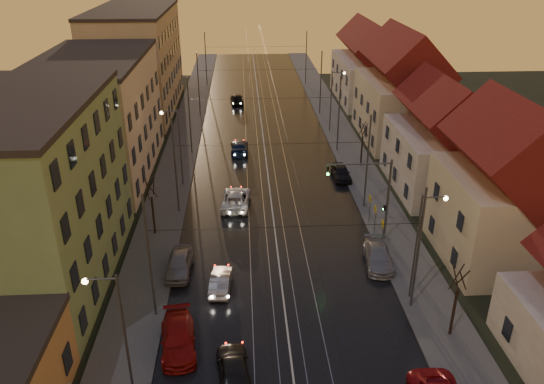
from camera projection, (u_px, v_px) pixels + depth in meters
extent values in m
cube|color=black|center=(265.00, 149.00, 63.66)|extent=(16.00, 120.00, 0.04)
cube|color=#4C4C4C|center=(181.00, 150.00, 63.12)|extent=(4.00, 120.00, 0.15)
cube|color=#4C4C4C|center=(347.00, 147.00, 64.15)|extent=(4.00, 120.00, 0.15)
cube|color=gray|center=(246.00, 149.00, 63.53)|extent=(0.06, 120.00, 0.03)
cube|color=gray|center=(258.00, 149.00, 63.60)|extent=(0.06, 120.00, 0.03)
cube|color=gray|center=(271.00, 149.00, 63.68)|extent=(0.06, 120.00, 0.03)
cube|color=gray|center=(283.00, 148.00, 63.76)|extent=(0.06, 120.00, 0.03)
cube|color=#6F8E5A|center=(27.00, 199.00, 36.52)|extent=(10.00, 18.00, 13.00)
cube|color=beige|center=(98.00, 119.00, 54.79)|extent=(10.00, 20.00, 12.00)
cube|color=tan|center=(137.00, 62.00, 76.04)|extent=(10.00, 24.00, 14.00)
cube|color=beige|center=(501.00, 217.00, 40.47)|extent=(8.50, 10.00, 7.00)
pyramid|color=#561314|center=(515.00, 151.00, 38.17)|extent=(8.67, 10.20, 3.80)
cube|color=beige|center=(441.00, 160.00, 52.42)|extent=(9.00, 12.00, 6.00)
pyramid|color=#561314|center=(448.00, 115.00, 50.46)|extent=(9.18, 12.24, 3.20)
cube|color=beige|center=(400.00, 110.00, 65.65)|extent=(9.00, 14.00, 7.50)
pyramid|color=#561314|center=(405.00, 63.00, 63.20)|extent=(9.18, 14.28, 4.00)
cube|color=beige|center=(368.00, 80.00, 82.12)|extent=(9.00, 16.00, 6.50)
pyramid|color=#561314|center=(370.00, 47.00, 79.98)|extent=(9.18, 16.32, 3.50)
cylinder|color=#595B60|center=(149.00, 258.00, 33.31)|extent=(0.16, 0.16, 9.00)
cylinder|color=#595B60|center=(418.00, 250.00, 34.20)|extent=(0.16, 0.16, 9.00)
cylinder|color=#595B60|center=(175.00, 167.00, 46.86)|extent=(0.16, 0.16, 9.00)
cylinder|color=#595B60|center=(367.00, 163.00, 47.74)|extent=(0.16, 0.16, 9.00)
cylinder|color=#595B60|center=(190.00, 117.00, 60.40)|extent=(0.16, 0.16, 9.00)
cylinder|color=#595B60|center=(339.00, 114.00, 61.29)|extent=(0.16, 0.16, 9.00)
cylinder|color=#595B60|center=(199.00, 85.00, 73.95)|extent=(0.16, 0.16, 9.00)
cylinder|color=#595B60|center=(321.00, 83.00, 74.83)|extent=(0.16, 0.16, 9.00)
cylinder|color=#595B60|center=(206.00, 59.00, 90.20)|extent=(0.16, 0.16, 9.00)
cylinder|color=#595B60|center=(306.00, 58.00, 91.09)|extent=(0.16, 0.16, 9.00)
cylinder|color=#595B60|center=(126.00, 340.00, 27.20)|extent=(0.14, 0.14, 8.00)
cylinder|color=#595B60|center=(100.00, 279.00, 25.53)|extent=(1.60, 0.10, 0.10)
sphere|color=#FFD88C|center=(85.00, 281.00, 25.54)|extent=(0.32, 0.32, 0.32)
cylinder|color=#595B60|center=(416.00, 249.00, 35.32)|extent=(0.14, 0.14, 8.00)
cylinder|color=#595B60|center=(435.00, 197.00, 33.74)|extent=(1.60, 0.10, 0.10)
sphere|color=#FFD88C|center=(446.00, 198.00, 33.82)|extent=(0.32, 0.32, 0.32)
cylinder|color=#595B60|center=(180.00, 149.00, 52.48)|extent=(0.14, 0.14, 8.00)
cylinder|color=#595B60|center=(169.00, 112.00, 50.82)|extent=(1.60, 0.10, 0.10)
sphere|color=#FFD88C|center=(161.00, 113.00, 50.82)|extent=(0.32, 0.32, 0.32)
cylinder|color=#595B60|center=(331.00, 102.00, 67.83)|extent=(0.14, 0.14, 8.00)
cylinder|color=#595B60|center=(339.00, 72.00, 66.25)|extent=(1.60, 0.10, 0.10)
sphere|color=#FFD88C|center=(344.00, 73.00, 66.33)|extent=(0.32, 0.32, 0.32)
cylinder|color=#595B60|center=(388.00, 201.00, 42.73)|extent=(0.20, 0.20, 7.20)
cylinder|color=#595B60|center=(359.00, 164.00, 41.19)|extent=(5.20, 0.14, 0.14)
imported|color=black|center=(328.00, 172.00, 41.32)|extent=(0.15, 0.18, 0.90)
sphere|color=#19FF3F|center=(328.00, 174.00, 41.27)|extent=(0.20, 0.20, 0.20)
cylinder|color=black|center=(153.00, 216.00, 44.34)|extent=(0.18, 0.18, 3.50)
cylinder|color=black|center=(154.00, 188.00, 43.34)|extent=(0.37, 0.92, 1.61)
cylinder|color=black|center=(150.00, 187.00, 43.46)|extent=(0.91, 0.40, 1.61)
cylinder|color=black|center=(147.00, 189.00, 43.16)|extent=(0.37, 0.92, 1.61)
cylinder|color=black|center=(152.00, 190.00, 43.06)|extent=(0.84, 0.54, 1.62)
cylinder|color=black|center=(453.00, 313.00, 32.74)|extent=(0.18, 0.18, 3.50)
cylinder|color=black|center=(463.00, 278.00, 31.74)|extent=(0.37, 0.92, 1.61)
cylinder|color=black|center=(457.00, 277.00, 31.86)|extent=(0.91, 0.40, 1.61)
cylinder|color=black|center=(456.00, 280.00, 31.57)|extent=(0.37, 0.92, 1.61)
cylinder|color=black|center=(463.00, 281.00, 31.47)|extent=(0.84, 0.54, 1.62)
cylinder|color=black|center=(362.00, 152.00, 58.04)|extent=(0.18, 0.18, 3.50)
cylinder|color=black|center=(365.00, 129.00, 57.04)|extent=(0.37, 0.92, 1.61)
cylinder|color=black|center=(362.00, 129.00, 57.16)|extent=(0.91, 0.40, 1.61)
cylinder|color=black|center=(361.00, 130.00, 56.86)|extent=(0.37, 0.92, 1.61)
cylinder|color=black|center=(365.00, 130.00, 56.76)|extent=(0.84, 0.54, 1.62)
imported|color=black|center=(234.00, 369.00, 29.80)|extent=(2.27, 4.64, 1.52)
imported|color=#9B9A9F|center=(221.00, 281.00, 37.74)|extent=(1.66, 4.01, 1.29)
imported|color=silver|center=(236.00, 199.00, 49.64)|extent=(2.93, 5.64, 1.52)
imported|color=#152441|center=(239.00, 147.00, 62.24)|extent=(2.02, 4.93, 1.43)
imported|color=black|center=(237.00, 99.00, 81.29)|extent=(2.20, 4.71, 1.56)
imported|color=#9E120F|center=(178.00, 338.00, 32.19)|extent=(2.65, 5.24, 1.46)
imported|color=#9A9AA0|center=(179.00, 263.00, 39.60)|extent=(1.95, 4.54, 1.53)
imported|color=#A1A0A6|center=(378.00, 257.00, 40.59)|extent=(2.40, 4.97, 1.40)
imported|color=black|center=(341.00, 172.00, 55.38)|extent=(1.81, 4.30, 1.45)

